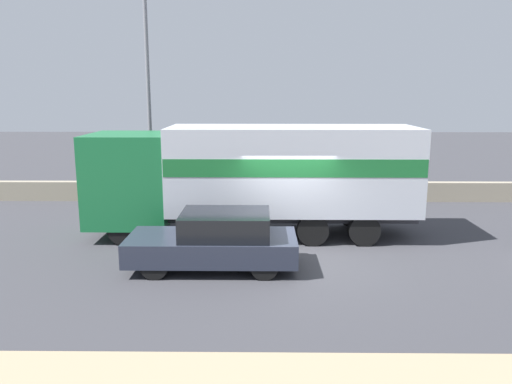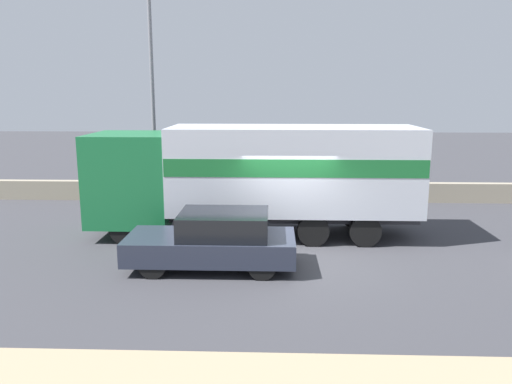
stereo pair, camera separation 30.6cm
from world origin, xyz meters
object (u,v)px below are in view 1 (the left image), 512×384
(box_truck, at_px, (257,173))
(car_hatchback, at_px, (216,241))
(street_lamp, at_px, (148,83))
(pedestrian, at_px, (123,184))

(box_truck, relative_size, car_hatchback, 2.34)
(street_lamp, bearing_deg, box_truck, -43.42)
(box_truck, xyz_separation_m, pedestrian, (-4.97, 3.74, -1.05))
(street_lamp, xyz_separation_m, pedestrian, (-1.10, 0.08, -3.62))
(box_truck, bearing_deg, street_lamp, -43.42)
(street_lamp, distance_m, pedestrian, 3.78)
(box_truck, bearing_deg, pedestrian, -37.00)
(car_hatchback, relative_size, pedestrian, 2.54)
(street_lamp, bearing_deg, car_hatchback, -65.79)
(box_truck, height_order, pedestrian, box_truck)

